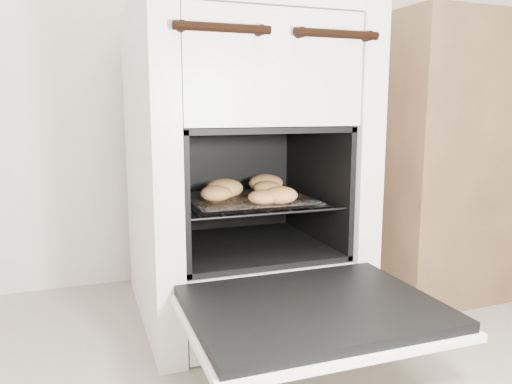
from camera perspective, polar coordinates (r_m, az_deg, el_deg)
stove at (r=1.42m, az=-1.89°, el=2.78°), size 0.57×0.63×0.87m
oven_door at (r=1.04m, az=6.49°, el=-13.34°), size 0.51×0.40×0.04m
oven_rack at (r=1.37m, az=-1.07°, el=-0.95°), size 0.41×0.40×0.01m
foil_sheet at (r=1.35m, az=-0.81°, el=-0.85°), size 0.32×0.28×0.01m
baked_rolls at (r=1.35m, az=-0.56°, el=0.31°), size 0.30×0.31×0.05m
counter at (r=1.92m, az=22.94°, el=4.06°), size 0.89×0.61×0.87m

